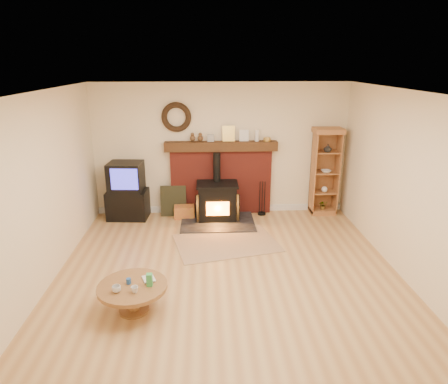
{
  "coord_description": "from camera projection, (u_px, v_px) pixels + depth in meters",
  "views": [
    {
      "loc": [
        -0.3,
        -5.01,
        2.97
      ],
      "look_at": [
        -0.02,
        1.0,
        0.99
      ],
      "focal_mm": 32.0,
      "sensor_mm": 36.0,
      "label": 1
    }
  ],
  "objects": [
    {
      "name": "area_rug",
      "position": [
        226.0,
        243.0,
        6.82
      ],
      "size": [
        1.9,
        1.51,
        0.01
      ],
      "primitive_type": "cube",
      "rotation": [
        0.0,
        0.0,
        0.23
      ],
      "color": "brown",
      "rests_on": "ground"
    },
    {
      "name": "room_shell",
      "position": [
        227.0,
        161.0,
        5.25
      ],
      "size": [
        5.02,
        5.52,
        2.61
      ],
      "color": "beige",
      "rests_on": "ground"
    },
    {
      "name": "firelog_box",
      "position": [
        184.0,
        212.0,
        7.9
      ],
      "size": [
        0.4,
        0.26,
        0.25
      ],
      "primitive_type": "cube",
      "rotation": [
        0.0,
        0.0,
        0.04
      ],
      "color": "gold",
      "rests_on": "ground"
    },
    {
      "name": "coffee_table",
      "position": [
        133.0,
        290.0,
        4.88
      ],
      "size": [
        0.85,
        0.85,
        0.53
      ],
      "color": "brown",
      "rests_on": "ground"
    },
    {
      "name": "wood_stove",
      "position": [
        217.0,
        202.0,
        7.74
      ],
      "size": [
        1.4,
        1.0,
        1.3
      ],
      "color": "black",
      "rests_on": "ground"
    },
    {
      "name": "tv_unit",
      "position": [
        127.0,
        192.0,
        7.79
      ],
      "size": [
        0.81,
        0.59,
        1.13
      ],
      "color": "black",
      "rests_on": "ground"
    },
    {
      "name": "ground",
      "position": [
        229.0,
        279.0,
        5.7
      ],
      "size": [
        5.5,
        5.5,
        0.0
      ],
      "primitive_type": "plane",
      "color": "#AD7B48",
      "rests_on": "ground"
    },
    {
      "name": "chimney_breast",
      "position": [
        221.0,
        175.0,
        7.98
      ],
      "size": [
        2.2,
        0.22,
        1.78
      ],
      "color": "maroon",
      "rests_on": "ground"
    },
    {
      "name": "fire_tools",
      "position": [
        262.0,
        208.0,
        8.06
      ],
      "size": [
        0.16,
        0.16,
        0.7
      ],
      "color": "black",
      "rests_on": "ground"
    },
    {
      "name": "curio_cabinet",
      "position": [
        325.0,
        171.0,
        7.93
      ],
      "size": [
        0.56,
        0.4,
        1.75
      ],
      "color": "#92592F",
      "rests_on": "ground"
    },
    {
      "name": "leaning_painting",
      "position": [
        173.0,
        201.0,
        7.98
      ],
      "size": [
        0.51,
        0.14,
        0.61
      ],
      "primitive_type": "cube",
      "rotation": [
        -0.17,
        0.0,
        0.0
      ],
      "color": "black",
      "rests_on": "ground"
    }
  ]
}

